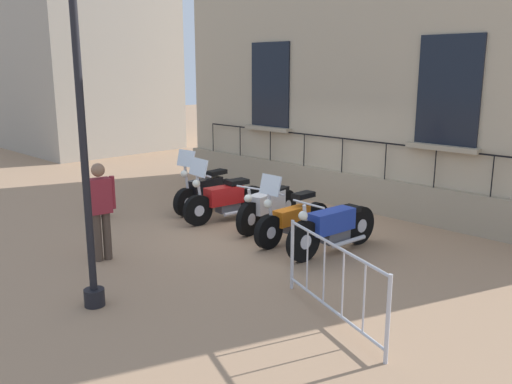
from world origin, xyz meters
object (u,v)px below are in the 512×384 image
motorcycle_blue (333,227)px  motorcycle_white (268,207)px  crowd_barrier (333,279)px  bollard (104,198)px  motorcycle_black (207,192)px  pedestrian_standing (100,206)px  motorcycle_orange (293,220)px  motorcycle_red (225,199)px  lamppost (79,83)px

motorcycle_blue → motorcycle_white: bearing=-98.5°
crowd_barrier → bollard: (-0.44, -6.49, -0.14)m
motorcycle_black → pedestrian_standing: (3.32, 1.25, 0.50)m
motorcycle_black → motorcycle_orange: (0.28, 2.83, -0.03)m
motorcycle_red → motorcycle_white: 1.06m
motorcycle_black → motorcycle_orange: 2.85m
motorcycle_white → bollard: size_ratio=2.31×
lamppost → crowd_barrier: size_ratio=2.40×
motorcycle_black → motorcycle_red: 0.92m
lamppost → crowd_barrier: lamppost is taller
motorcycle_blue → pedestrian_standing: (3.06, -2.51, 0.48)m
motorcycle_black → motorcycle_orange: motorcycle_black is taller
motorcycle_blue → lamppost: lamppost is taller
motorcycle_white → motorcycle_orange: (0.29, 0.92, -0.02)m
motorcycle_white → motorcycle_red: bearing=-76.6°
motorcycle_black → motorcycle_white: motorcycle_black is taller
lamppost → motorcycle_black: bearing=-147.2°
motorcycle_black → pedestrian_standing: bearing=20.6°
crowd_barrier → lamppost: bearing=-52.9°
motorcycle_white → pedestrian_standing: (3.33, -0.67, 0.50)m
motorcycle_black → motorcycle_red: motorcycle_black is taller
motorcycle_red → motorcycle_blue: (0.03, 2.87, 0.00)m
motorcycle_black → motorcycle_white: 1.92m
motorcycle_red → bollard: (1.70, -2.02, -0.03)m
motorcycle_black → motorcycle_white: (-0.01, 1.92, -0.01)m
crowd_barrier → pedestrian_standing: pedestrian_standing is taller
motorcycle_orange → motorcycle_blue: bearing=90.9°
motorcycle_blue → bollard: 5.17m
crowd_barrier → motorcycle_blue: bearing=-142.9°
motorcycle_orange → motorcycle_red: bearing=-91.3°
motorcycle_black → bollard: motorcycle_black is taller
lamppost → pedestrian_standing: 2.77m
motorcycle_orange → bollard: (1.66, -3.97, 0.02)m
lamppost → motorcycle_orange: bearing=179.3°
motorcycle_orange → bollard: motorcycle_orange is taller
motorcycle_orange → lamppost: size_ratio=0.38×
crowd_barrier → bollard: size_ratio=2.53×
motorcycle_black → pedestrian_standing: 3.58m
motorcycle_red → lamppost: (4.10, 1.90, 2.55)m
motorcycle_red → motorcycle_orange: (0.04, 1.95, -0.04)m
motorcycle_orange → lamppost: (4.05, -0.05, 2.59)m
lamppost → motorcycle_red: bearing=-155.1°
motorcycle_blue → lamppost: 4.89m
motorcycle_blue → lamppost: (4.07, -0.97, 2.55)m
motorcycle_black → crowd_barrier: bearing=66.1°
motorcycle_white → crowd_barrier: bearing=55.2°
lamppost → pedestrian_standing: bearing=-123.2°
motorcycle_blue → crowd_barrier: size_ratio=1.00×
lamppost → motorcycle_white: bearing=-168.7°
motorcycle_red → pedestrian_standing: pedestrian_standing is taller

